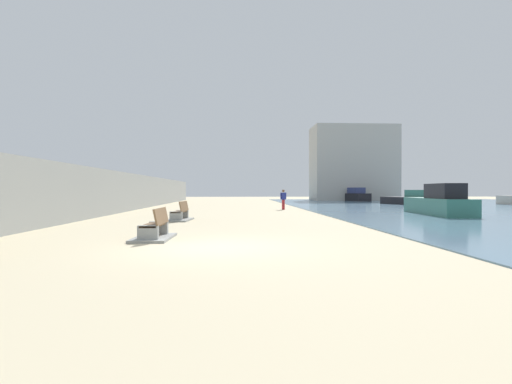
{
  "coord_description": "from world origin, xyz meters",
  "views": [
    {
      "loc": [
        0.62,
        -10.47,
        1.54
      ],
      "look_at": [
        2.08,
        17.64,
        1.4
      ],
      "focal_mm": 27.26,
      "sensor_mm": 36.0,
      "label": 1
    }
  ],
  "objects_px": {
    "bench_near": "(155,232)",
    "person_walking": "(283,198)",
    "bench_far": "(180,216)",
    "boat_distant": "(351,196)",
    "boat_mid_bay": "(416,199)",
    "boat_far_left": "(438,203)"
  },
  "relations": [
    {
      "from": "person_walking",
      "to": "boat_far_left",
      "type": "xyz_separation_m",
      "value": [
        8.69,
        -7.06,
        -0.17
      ]
    },
    {
      "from": "bench_far",
      "to": "boat_far_left",
      "type": "relative_size",
      "value": 0.3
    },
    {
      "from": "person_walking",
      "to": "boat_distant",
      "type": "bearing_deg",
      "value": 61.99
    },
    {
      "from": "bench_far",
      "to": "person_walking",
      "type": "relative_size",
      "value": 1.38
    },
    {
      "from": "person_walking",
      "to": "boat_far_left",
      "type": "height_order",
      "value": "boat_far_left"
    },
    {
      "from": "bench_near",
      "to": "bench_far",
      "type": "relative_size",
      "value": 0.97
    },
    {
      "from": "boat_distant",
      "to": "boat_far_left",
      "type": "bearing_deg",
      "value": -97.07
    },
    {
      "from": "bench_near",
      "to": "bench_far",
      "type": "distance_m",
      "value": 7.41
    },
    {
      "from": "bench_far",
      "to": "boat_mid_bay",
      "type": "distance_m",
      "value": 28.43
    },
    {
      "from": "boat_far_left",
      "to": "bench_far",
      "type": "bearing_deg",
      "value": -167.35
    },
    {
      "from": "person_walking",
      "to": "boat_mid_bay",
      "type": "relative_size",
      "value": 0.21
    },
    {
      "from": "bench_near",
      "to": "boat_mid_bay",
      "type": "relative_size",
      "value": 0.28
    },
    {
      "from": "bench_far",
      "to": "boat_distant",
      "type": "height_order",
      "value": "boat_distant"
    },
    {
      "from": "person_walking",
      "to": "boat_distant",
      "type": "relative_size",
      "value": 0.21
    },
    {
      "from": "bench_near",
      "to": "person_walking",
      "type": "xyz_separation_m",
      "value": [
        6.26,
        17.87,
        0.68
      ]
    },
    {
      "from": "bench_far",
      "to": "boat_distant",
      "type": "bearing_deg",
      "value": 60.74
    },
    {
      "from": "boat_mid_bay",
      "to": "bench_near",
      "type": "bearing_deg",
      "value": -128.47
    },
    {
      "from": "boat_mid_bay",
      "to": "boat_distant",
      "type": "relative_size",
      "value": 1.02
    },
    {
      "from": "boat_distant",
      "to": "bench_far",
      "type": "bearing_deg",
      "value": -119.26
    },
    {
      "from": "bench_far",
      "to": "boat_mid_bay",
      "type": "relative_size",
      "value": 0.28
    },
    {
      "from": "bench_far",
      "to": "bench_near",
      "type": "bearing_deg",
      "value": -87.92
    },
    {
      "from": "bench_near",
      "to": "boat_distant",
      "type": "xyz_separation_m",
      "value": [
        18.74,
        41.33,
        0.5
      ]
    }
  ]
}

